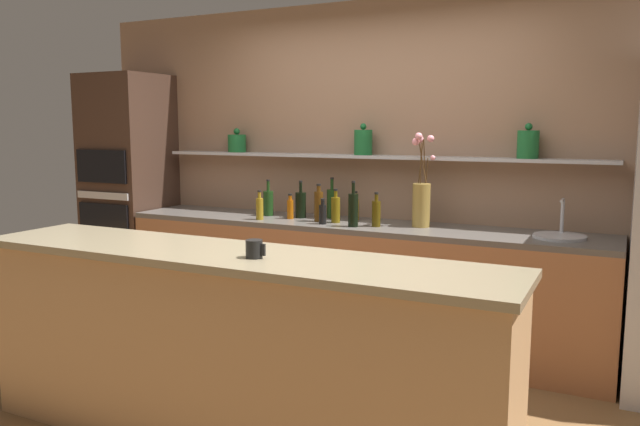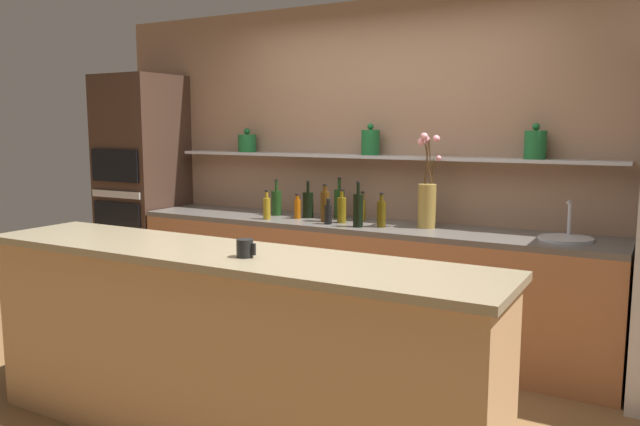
{
  "view_description": "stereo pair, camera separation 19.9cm",
  "coord_description": "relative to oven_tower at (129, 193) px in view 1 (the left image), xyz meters",
  "views": [
    {
      "loc": [
        1.76,
        -3.02,
        1.64
      ],
      "look_at": [
        0.08,
        0.37,
        1.11
      ],
      "focal_mm": 35.0,
      "sensor_mm": 36.0,
      "label": 1
    },
    {
      "loc": [
        1.94,
        -2.92,
        1.64
      ],
      "look_at": [
        0.08,
        0.37,
        1.11
      ],
      "focal_mm": 35.0,
      "sensor_mm": 36.0,
      "label": 2
    }
  ],
  "objects": [
    {
      "name": "ground_plane",
      "position": [
        2.27,
        -1.24,
        -1.05
      ],
      "size": [
        12.0,
        12.0,
        0.0
      ],
      "primitive_type": "plane",
      "color": "brown"
    },
    {
      "name": "back_wall_unit",
      "position": [
        2.27,
        0.36,
        0.26
      ],
      "size": [
        5.2,
        0.28,
        2.6
      ],
      "color": "#937056",
      "rests_on": "ground_plane"
    },
    {
      "name": "back_counter_unit",
      "position": [
        2.2,
        0.0,
        -0.59
      ],
      "size": [
        3.71,
        0.62,
        0.92
      ],
      "color": "#99603D",
      "rests_on": "ground_plane"
    },
    {
      "name": "island_counter",
      "position": [
        2.27,
        -1.73,
        -0.53
      ],
      "size": [
        2.9,
        0.61,
        1.02
      ],
      "color": "tan",
      "rests_on": "ground_plane"
    },
    {
      "name": "oven_tower",
      "position": [
        0.0,
        0.0,
        0.0
      ],
      "size": [
        0.65,
        0.64,
        2.09
      ],
      "color": "#3D281E",
      "rests_on": "ground_plane"
    },
    {
      "name": "flower_vase",
      "position": [
        2.71,
        0.05,
        0.09
      ],
      "size": [
        0.16,
        0.15,
        0.68
      ],
      "color": "olive",
      "rests_on": "back_counter_unit"
    },
    {
      "name": "sink_fixture",
      "position": [
        3.66,
        0.01,
        -0.1
      ],
      "size": [
        0.33,
        0.33,
        0.25
      ],
      "color": "#B7B7BC",
      "rests_on": "back_counter_unit"
    },
    {
      "name": "bottle_oil_0",
      "position": [
        1.49,
        -0.17,
        -0.03
      ],
      "size": [
        0.06,
        0.06,
        0.23
      ],
      "color": "olive",
      "rests_on": "back_counter_unit"
    },
    {
      "name": "bottle_oil_1",
      "position": [
        2.08,
        -0.04,
        -0.02
      ],
      "size": [
        0.07,
        0.07,
        0.25
      ],
      "color": "brown",
      "rests_on": "back_counter_unit"
    },
    {
      "name": "bottle_spirit_2",
      "position": [
        1.94,
        -0.05,
        -0.0
      ],
      "size": [
        0.07,
        0.07,
        0.29
      ],
      "color": "#4C2D0C",
      "rests_on": "back_counter_unit"
    },
    {
      "name": "bottle_oil_3",
      "position": [
        2.42,
        -0.09,
        -0.02
      ],
      "size": [
        0.06,
        0.06,
        0.25
      ],
      "color": "#47380A",
      "rests_on": "back_counter_unit"
    },
    {
      "name": "bottle_wine_4",
      "position": [
        2.28,
        -0.16,
        0.0
      ],
      "size": [
        0.07,
        0.07,
        0.33
      ],
      "color": "black",
      "rests_on": "back_counter_unit"
    },
    {
      "name": "bottle_wine_5",
      "position": [
        1.73,
        0.06,
        -0.02
      ],
      "size": [
        0.08,
        0.08,
        0.3
      ],
      "color": "black",
      "rests_on": "back_counter_unit"
    },
    {
      "name": "bottle_sauce_6",
      "position": [
        1.85,
        0.14,
        -0.05
      ],
      "size": [
        0.05,
        0.05,
        0.18
      ],
      "color": "maroon",
      "rests_on": "back_counter_unit"
    },
    {
      "name": "bottle_wine_7",
      "position": [
        1.95,
        0.16,
        -0.01
      ],
      "size": [
        0.08,
        0.08,
        0.32
      ],
      "color": "#193814",
      "rests_on": "back_counter_unit"
    },
    {
      "name": "bottle_sauce_8",
      "position": [
        2.02,
        -0.15,
        -0.05
      ],
      "size": [
        0.06,
        0.06,
        0.19
      ],
      "color": "black",
      "rests_on": "back_counter_unit"
    },
    {
      "name": "bottle_wine_9",
      "position": [
        1.43,
        0.05,
        -0.02
      ],
      "size": [
        0.08,
        0.08,
        0.29
      ],
      "color": "#193814",
      "rests_on": "back_counter_unit"
    },
    {
      "name": "bottle_sauce_10",
      "position": [
        1.68,
        -0.03,
        -0.04
      ],
      "size": [
        0.05,
        0.05,
        0.2
      ],
      "color": "#9E4C0A",
      "rests_on": "back_counter_unit"
    },
    {
      "name": "bottle_oil_11",
      "position": [
        2.16,
        0.14,
        -0.04
      ],
      "size": [
        0.06,
        0.06,
        0.22
      ],
      "color": "olive",
      "rests_on": "back_counter_unit"
    },
    {
      "name": "coffee_mug",
      "position": [
        2.47,
        -1.79,
        0.02
      ],
      "size": [
        0.1,
        0.08,
        0.09
      ],
      "color": "black",
      "rests_on": "island_counter"
    }
  ]
}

